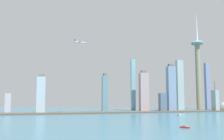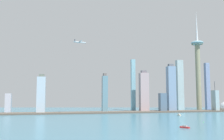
{
  "view_description": "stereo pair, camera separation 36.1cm",
  "coord_description": "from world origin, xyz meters",
  "px_view_note": "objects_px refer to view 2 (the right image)",
  "views": [
    {
      "loc": [
        -136.62,
        -286.63,
        52.67
      ],
      "look_at": [
        6.16,
        419.22,
        123.32
      ],
      "focal_mm": 39.87,
      "sensor_mm": 36.0,
      "label": 1
    },
    {
      "loc": [
        -136.26,
        -286.7,
        52.67
      ],
      "look_at": [
        6.16,
        419.22,
        123.32
      ],
      "focal_mm": 39.87,
      "sensor_mm": 36.0,
      "label": 2
    }
  ],
  "objects_px": {
    "skyscraper_0": "(41,95)",
    "boat_2": "(179,115)",
    "skyscraper_6": "(144,92)",
    "skyscraper_7": "(8,103)",
    "skyscraper_9": "(215,101)",
    "boat_1": "(185,127)",
    "observation_tower": "(198,63)",
    "skyscraper_3": "(163,103)",
    "skyscraper_11": "(133,85)",
    "skyscraper_5": "(180,85)",
    "channel_buoy_0": "(204,122)",
    "skyscraper_2": "(105,94)",
    "skyscraper_8": "(171,88)",
    "airplane": "(80,42)",
    "skyscraper_1": "(207,86)"
  },
  "relations": [
    {
      "from": "boat_1",
      "to": "channel_buoy_0",
      "type": "bearing_deg",
      "value": 97.09
    },
    {
      "from": "channel_buoy_0",
      "to": "airplane",
      "type": "relative_size",
      "value": 0.06
    },
    {
      "from": "skyscraper_11",
      "to": "skyscraper_0",
      "type": "bearing_deg",
      "value": -169.98
    },
    {
      "from": "skyscraper_9",
      "to": "skyscraper_2",
      "type": "bearing_deg",
      "value": 175.61
    },
    {
      "from": "skyscraper_5",
      "to": "skyscraper_11",
      "type": "relative_size",
      "value": 1.02
    },
    {
      "from": "channel_buoy_0",
      "to": "skyscraper_11",
      "type": "bearing_deg",
      "value": 96.92
    },
    {
      "from": "skyscraper_9",
      "to": "boat_2",
      "type": "height_order",
      "value": "skyscraper_9"
    },
    {
      "from": "skyscraper_6",
      "to": "skyscraper_7",
      "type": "distance_m",
      "value": 395.11
    },
    {
      "from": "skyscraper_8",
      "to": "boat_2",
      "type": "relative_size",
      "value": 13.12
    },
    {
      "from": "skyscraper_0",
      "to": "skyscraper_9",
      "type": "distance_m",
      "value": 522.85
    },
    {
      "from": "skyscraper_7",
      "to": "skyscraper_1",
      "type": "bearing_deg",
      "value": 1.38
    },
    {
      "from": "skyscraper_2",
      "to": "skyscraper_8",
      "type": "distance_m",
      "value": 207.35
    },
    {
      "from": "skyscraper_0",
      "to": "airplane",
      "type": "xyz_separation_m",
      "value": [
        97.92,
        -100.27,
        131.05
      ]
    },
    {
      "from": "skyscraper_6",
      "to": "skyscraper_7",
      "type": "bearing_deg",
      "value": 175.34
    },
    {
      "from": "skyscraper_11",
      "to": "skyscraper_9",
      "type": "bearing_deg",
      "value": -16.26
    },
    {
      "from": "skyscraper_5",
      "to": "skyscraper_8",
      "type": "height_order",
      "value": "skyscraper_5"
    },
    {
      "from": "skyscraper_2",
      "to": "channel_buoy_0",
      "type": "relative_size",
      "value": 63.77
    },
    {
      "from": "skyscraper_3",
      "to": "boat_2",
      "type": "distance_m",
      "value": 123.35
    },
    {
      "from": "skyscraper_9",
      "to": "boat_1",
      "type": "height_order",
      "value": "skyscraper_9"
    },
    {
      "from": "boat_2",
      "to": "airplane",
      "type": "xyz_separation_m",
      "value": [
        -246.65,
        34.28,
        181.17
      ]
    },
    {
      "from": "skyscraper_9",
      "to": "airplane",
      "type": "xyz_separation_m",
      "value": [
        -424.14,
        -78.78,
        150.36
      ]
    },
    {
      "from": "skyscraper_5",
      "to": "skyscraper_11",
      "type": "xyz_separation_m",
      "value": [
        -166.36,
        -10.15,
        -1.75
      ]
    },
    {
      "from": "skyscraper_3",
      "to": "airplane",
      "type": "relative_size",
      "value": 1.78
    },
    {
      "from": "skyscraper_5",
      "to": "boat_1",
      "type": "bearing_deg",
      "value": -115.95
    },
    {
      "from": "skyscraper_0",
      "to": "boat_1",
      "type": "distance_m",
      "value": 430.83
    },
    {
      "from": "skyscraper_7",
      "to": "skyscraper_6",
      "type": "bearing_deg",
      "value": -4.66
    },
    {
      "from": "skyscraper_2",
      "to": "skyscraper_6",
      "type": "height_order",
      "value": "skyscraper_6"
    },
    {
      "from": "skyscraper_0",
      "to": "boat_2",
      "type": "distance_m",
      "value": 373.29
    },
    {
      "from": "observation_tower",
      "to": "skyscraper_7",
      "type": "height_order",
      "value": "observation_tower"
    },
    {
      "from": "observation_tower",
      "to": "skyscraper_5",
      "type": "xyz_separation_m",
      "value": [
        -47.52,
        36.91,
        -70.21
      ]
    },
    {
      "from": "observation_tower",
      "to": "skyscraper_3",
      "type": "bearing_deg",
      "value": -165.41
    },
    {
      "from": "skyscraper_8",
      "to": "boat_1",
      "type": "height_order",
      "value": "skyscraper_8"
    },
    {
      "from": "observation_tower",
      "to": "skyscraper_0",
      "type": "bearing_deg",
      "value": -177.38
    },
    {
      "from": "skyscraper_6",
      "to": "channel_buoy_0",
      "type": "height_order",
      "value": "skyscraper_6"
    },
    {
      "from": "skyscraper_2",
      "to": "skyscraper_7",
      "type": "xyz_separation_m",
      "value": [
        -271.68,
        32.28,
        -27.06
      ]
    },
    {
      "from": "skyscraper_6",
      "to": "skyscraper_9",
      "type": "bearing_deg",
      "value": -6.84
    },
    {
      "from": "skyscraper_6",
      "to": "skyscraper_11",
      "type": "height_order",
      "value": "skyscraper_11"
    },
    {
      "from": "skyscraper_5",
      "to": "skyscraper_8",
      "type": "distance_m",
      "value": 86.05
    },
    {
      "from": "boat_1",
      "to": "skyscraper_5",
      "type": "bearing_deg",
      "value": 119.2
    },
    {
      "from": "boat_1",
      "to": "airplane",
      "type": "height_order",
      "value": "airplane"
    },
    {
      "from": "skyscraper_3",
      "to": "skyscraper_5",
      "type": "relative_size",
      "value": 0.33
    },
    {
      "from": "skyscraper_1",
      "to": "skyscraper_8",
      "type": "distance_m",
      "value": 166.69
    },
    {
      "from": "skyscraper_0",
      "to": "boat_1",
      "type": "height_order",
      "value": "skyscraper_0"
    },
    {
      "from": "skyscraper_6",
      "to": "boat_1",
      "type": "bearing_deg",
      "value": -98.62
    },
    {
      "from": "skyscraper_1",
      "to": "skyscraper_11",
      "type": "height_order",
      "value": "skyscraper_11"
    },
    {
      "from": "skyscraper_2",
      "to": "channel_buoy_0",
      "type": "distance_m",
      "value": 325.49
    },
    {
      "from": "skyscraper_6",
      "to": "boat_1",
      "type": "height_order",
      "value": "skyscraper_6"
    },
    {
      "from": "skyscraper_0",
      "to": "skyscraper_5",
      "type": "bearing_deg",
      "value": 7.6
    },
    {
      "from": "skyscraper_7",
      "to": "skyscraper_11",
      "type": "relative_size",
      "value": 0.34
    },
    {
      "from": "boat_2",
      "to": "skyscraper_0",
      "type": "bearing_deg",
      "value": 59.84
    }
  ]
}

